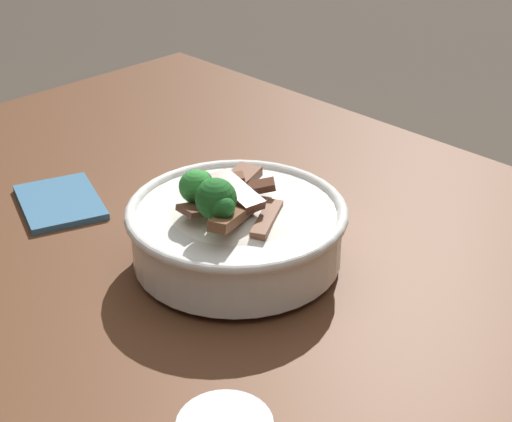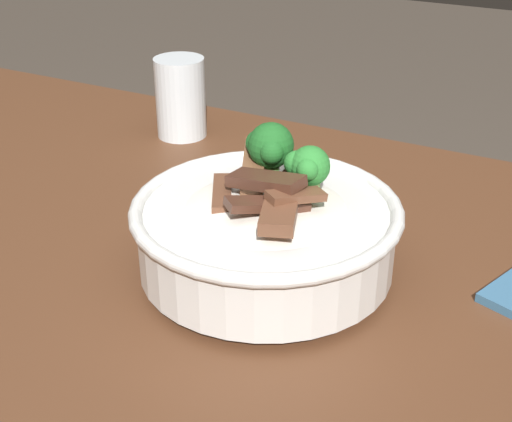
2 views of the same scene
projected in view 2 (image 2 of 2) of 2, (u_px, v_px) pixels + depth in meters
The scene contains 3 objects.
dining_table at pixel (175, 400), 0.71m from camera, with size 1.37×0.77×0.79m.
rice_bowl at pixel (267, 227), 0.61m from camera, with size 0.23×0.23×0.12m.
drinking_glass at pixel (181, 103), 0.90m from camera, with size 0.06×0.06×0.10m.
Camera 2 is at (-0.32, 0.44, 1.14)m, focal length 50.19 mm.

